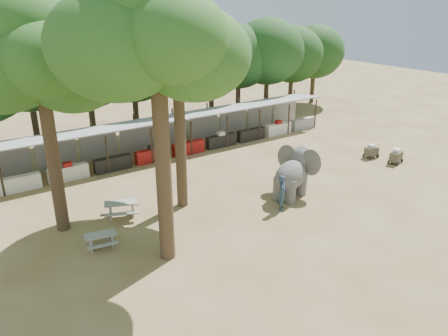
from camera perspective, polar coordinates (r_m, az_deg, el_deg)
ground at (r=20.96m, az=10.19°, el=-8.66°), size 100.00×100.00×0.00m
vendor_stalls at (r=30.92m, az=-7.83°, el=3.89°), size 28.00×2.99×2.80m
yard_tree_left at (r=20.30m, az=-23.71°, el=13.51°), size 7.10×6.90×11.02m
yard_tree_center at (r=16.40m, az=-9.64°, el=17.03°), size 7.10×6.90×12.04m
yard_tree_back at (r=21.36m, az=-6.81°, el=16.33°), size 7.10×6.90×11.36m
backdrop_trees at (r=34.56m, az=-12.23°, el=12.84°), size 46.46×5.95×8.33m
elephant at (r=24.48m, az=9.13°, el=-0.57°), size 3.58×2.74×2.66m
handler at (r=22.83m, az=7.60°, el=-3.19°), size 0.81×0.81×1.90m
picnic_table_near at (r=20.26m, az=-15.79°, el=-8.87°), size 1.53×1.42×0.67m
picnic_table_far at (r=22.65m, az=-13.25°, el=-4.98°), size 2.06×1.97×0.81m
cart_front at (r=31.30m, az=21.56°, el=1.45°), size 1.16×0.89×1.01m
cart_back at (r=31.83m, az=18.70°, el=2.10°), size 1.05×0.76×0.95m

